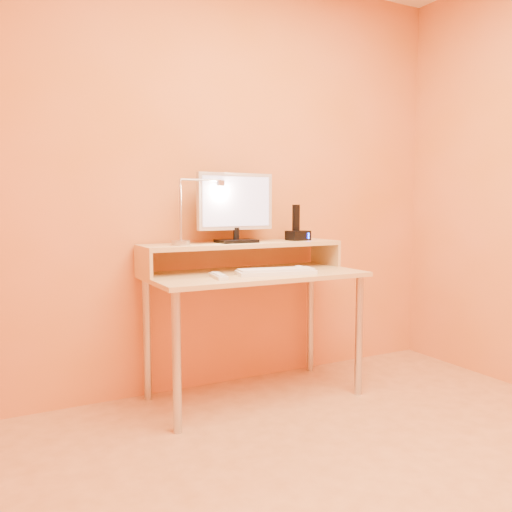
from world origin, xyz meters
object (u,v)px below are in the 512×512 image
lamp_base (181,243)px  remote_control (219,276)px  monitor_panel (235,201)px  keyboard (276,272)px  mouse (299,269)px  phone_dock (298,235)px

lamp_base → remote_control: size_ratio=0.51×
monitor_panel → keyboard: (0.11, -0.28, -0.39)m
mouse → monitor_panel: bearing=147.1°
monitor_panel → remote_control: (-0.23, -0.27, -0.39)m
phone_dock → mouse: bearing=-127.2°
monitor_panel → keyboard: bearing=-72.7°
monitor_panel → lamp_base: 0.42m
monitor_panel → lamp_base: (-0.35, -0.04, -0.23)m
lamp_base → remote_control: lamp_base is taller
remote_control → keyboard: bearing=6.2°
keyboard → remote_control: (-0.34, 0.01, -0.00)m
lamp_base → phone_dock: phone_dock is taller
monitor_panel → phone_dock: 0.47m
keyboard → monitor_panel: bearing=121.7°
mouse → remote_control: (-0.51, -0.02, -0.01)m
mouse → remote_control: size_ratio=0.55×
mouse → phone_dock: bearing=68.3°
keyboard → remote_control: bearing=-171.2°
phone_dock → mouse: 0.33m
monitor_panel → phone_dock: monitor_panel is taller
keyboard → mouse: (0.17, 0.03, 0.01)m
mouse → remote_control: mouse is taller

